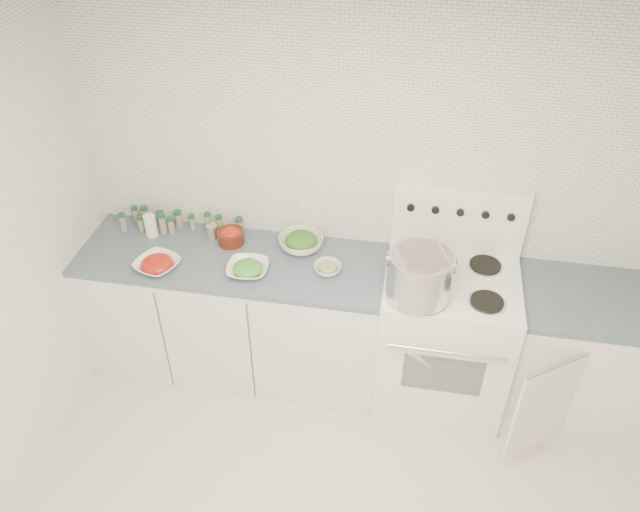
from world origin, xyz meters
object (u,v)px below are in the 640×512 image
at_px(stove, 444,334).
at_px(bowl_tomato, 157,264).
at_px(bowl_snowpea, 248,269).
at_px(stock_pot, 420,273).

xyz_separation_m(stove, bowl_tomato, (-1.69, -0.17, 0.44)).
bearing_deg(bowl_snowpea, stove, 5.87).
xyz_separation_m(bowl_tomato, bowl_snowpea, (0.53, 0.06, -0.00)).
height_order(stock_pot, bowl_snowpea, stock_pot).
relative_size(stove, stock_pot, 3.67).
bearing_deg(bowl_tomato, stove, 5.90).
xyz_separation_m(stove, stock_pot, (-0.19, -0.18, 0.59)).
xyz_separation_m(stock_pot, bowl_snowpea, (-0.97, 0.06, -0.16)).
relative_size(stove, bowl_snowpea, 5.33).
distance_m(bowl_tomato, bowl_snowpea, 0.53).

